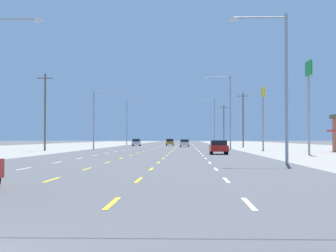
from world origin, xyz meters
name	(u,v)px	position (x,y,z in m)	size (l,w,h in m)	color
ground_plane	(160,150)	(0.00, 66.00, 0.00)	(572.00, 572.00, 0.00)	#4C4C4F
lane_markings	(169,146)	(0.00, 104.50, 0.01)	(10.64, 227.60, 0.01)	white
sedan_far_right_near	(219,147)	(7.05, 48.90, 0.76)	(1.80, 4.50, 1.46)	red
sedan_inner_right_mid	(185,143)	(3.31, 97.16, 0.76)	(1.80, 4.50, 1.46)	silver
hatchback_far_left_midfar	(136,142)	(-7.18, 107.26, 0.78)	(1.72, 3.90, 1.54)	silver
hatchback_center_turn_far	(170,142)	(-0.06, 112.29, 0.78)	(1.72, 3.90, 1.54)	#B28C33
pole_sign_right_row_1	(309,84)	(16.18, 47.58, 7.26)	(0.24, 2.24, 9.57)	gray
pole_sign_right_row_2	(263,102)	(14.47, 67.92, 6.83)	(0.24, 2.58, 8.86)	gray
streetlight_right_row_0	(281,77)	(9.79, 27.70, 5.62)	(3.78, 0.26, 9.79)	gray
streetlight_left_row_1	(96,115)	(-9.72, 71.21, 5.07)	(3.96, 0.26, 8.68)	gray
streetlight_right_row_1	(228,107)	(9.80, 71.21, 6.26)	(3.97, 0.26, 10.97)	gray
streetlight_left_row_2	(129,120)	(-9.70, 114.71, 5.99)	(4.51, 0.26, 10.33)	gray
streetlight_right_row_2	(213,119)	(9.77, 114.71, 6.13)	(4.11, 0.26, 10.70)	gray
utility_pole_left_row_1	(45,111)	(-15.37, 63.51, 5.38)	(2.20, 0.26, 10.37)	brown
utility_pole_right_row_2	(243,119)	(14.49, 94.14, 5.37)	(2.20, 0.26, 10.35)	brown
utility_pole_right_row_3	(224,124)	(13.49, 131.53, 5.35)	(2.20, 0.26, 10.30)	brown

